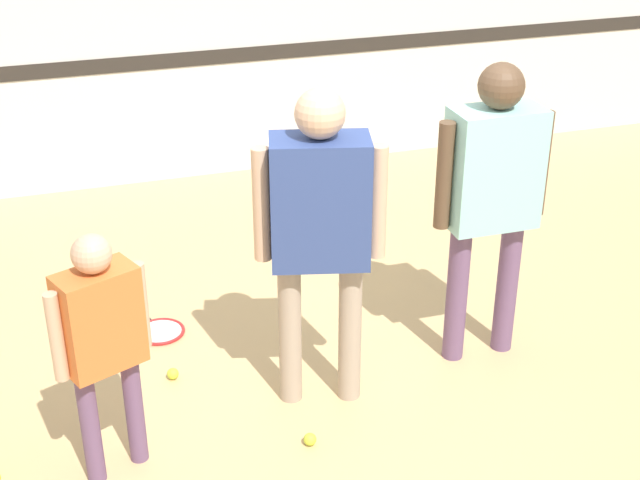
{
  "coord_description": "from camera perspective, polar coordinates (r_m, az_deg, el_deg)",
  "views": [
    {
      "loc": [
        -1.3,
        -3.63,
        2.95
      ],
      "look_at": [
        -0.08,
        0.15,
        0.95
      ],
      "focal_mm": 50.0,
      "sensor_mm": 36.0,
      "label": 1
    }
  ],
  "objects": [
    {
      "name": "person_instructor",
      "position": [
        4.39,
        -0.0,
        1.38
      ],
      "size": [
        0.64,
        0.38,
        1.74
      ],
      "rotation": [
        0.0,
        0.0,
        -0.25
      ],
      "color": "tan",
      "rests_on": "ground_plane"
    },
    {
      "name": "tennis_ball_near_instructor",
      "position": [
        4.6,
        -0.64,
        -12.64
      ],
      "size": [
        0.07,
        0.07,
        0.07
      ],
      "primitive_type": "sphere",
      "color": "#CCE038",
      "rests_on": "ground_plane"
    },
    {
      "name": "racket_second_spare",
      "position": [
        5.73,
        -14.13,
        -5.11
      ],
      "size": [
        0.41,
        0.55,
        0.03
      ],
      "rotation": [
        0.0,
        0.0,
        1.2
      ],
      "color": "#C6D838",
      "rests_on": "ground_plane"
    },
    {
      "name": "ground_plane",
      "position": [
        4.85,
        1.49,
        -10.79
      ],
      "size": [
        16.0,
        16.0,
        0.0
      ],
      "primitive_type": "plane",
      "color": "tan"
    },
    {
      "name": "racket_spare_on_floor",
      "position": [
        5.57,
        -10.28,
        -5.69
      ],
      "size": [
        0.37,
        0.57,
        0.03
      ],
      "rotation": [
        0.0,
        0.0,
        1.85
      ],
      "color": "red",
      "rests_on": "ground_plane"
    },
    {
      "name": "person_student_left",
      "position": [
        4.14,
        -13.81,
        -5.73
      ],
      "size": [
        0.45,
        0.32,
        1.27
      ],
      "rotation": [
        0.0,
        0.0,
        0.39
      ],
      "color": "#6B4C70",
      "rests_on": "ground_plane"
    },
    {
      "name": "person_student_right",
      "position": [
        4.88,
        10.96,
        3.56
      ],
      "size": [
        0.66,
        0.27,
        1.74
      ],
      "rotation": [
        0.0,
        0.0,
        -3.15
      ],
      "color": "#6B4C70",
      "rests_on": "ground_plane"
    },
    {
      "name": "tennis_ball_by_spare_racket",
      "position": [
        5.63,
        -13.38,
        -5.35
      ],
      "size": [
        0.07,
        0.07,
        0.07
      ],
      "primitive_type": "sphere",
      "color": "#CCE038",
      "rests_on": "ground_plane"
    },
    {
      "name": "tennis_ball_stray_left",
      "position": [
        5.12,
        -9.4,
        -8.44
      ],
      "size": [
        0.07,
        0.07,
        0.07
      ],
      "primitive_type": "sphere",
      "color": "#CCE038",
      "rests_on": "ground_plane"
    }
  ]
}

